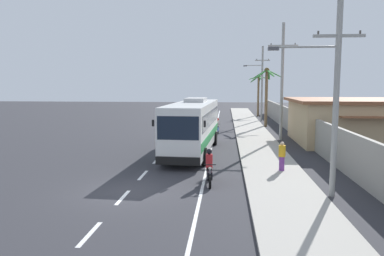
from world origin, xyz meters
The scene contains 13 objects.
ground_plane centered at (0.00, 0.00, 0.00)m, with size 160.00×160.00×0.00m, color #303035.
sidewalk_kerb centered at (6.80, 10.00, 0.07)m, with size 3.20×90.00×0.14m, color #A8A399.
lane_markings centered at (1.98, 14.77, 0.00)m, with size 3.37×71.00×0.01m.
boundary_wall centered at (10.60, 14.00, 1.14)m, with size 0.24×60.00×2.27m, color #9E998E.
coach_bus_foreground centered at (2.03, 9.60, 1.93)m, with size 3.37×11.62×3.70m.
motorcycle_beside_bus centered at (3.50, 1.56, 0.67)m, with size 0.56×1.96×1.66m.
motorcycle_trailing centered at (3.49, 18.82, 0.64)m, with size 0.56×1.96×1.56m.
pedestrian_near_kerb centered at (7.23, 4.05, 0.94)m, with size 0.36×0.36×1.55m.
utility_pole_nearest centered at (8.62, 0.08, 4.41)m, with size 3.82×0.24×8.27m.
utility_pole_mid centered at (8.89, 16.10, 5.02)m, with size 2.43×0.24×9.68m.
utility_pole_far centered at (8.70, 32.11, 4.94)m, with size 3.29×0.24×9.36m.
palm_nearest centered at (8.94, 39.16, 4.28)m, with size 3.32×3.29×6.04m.
palm_second centered at (8.65, 25.67, 4.46)m, with size 3.42×3.65×6.45m.
Camera 1 is at (4.23, -15.66, 4.72)m, focal length 34.91 mm.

